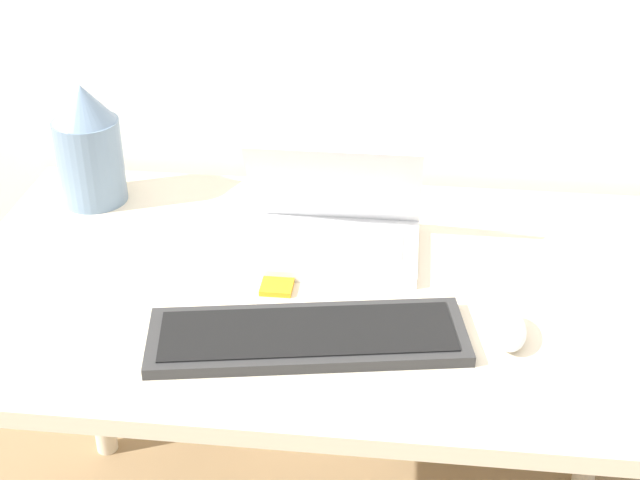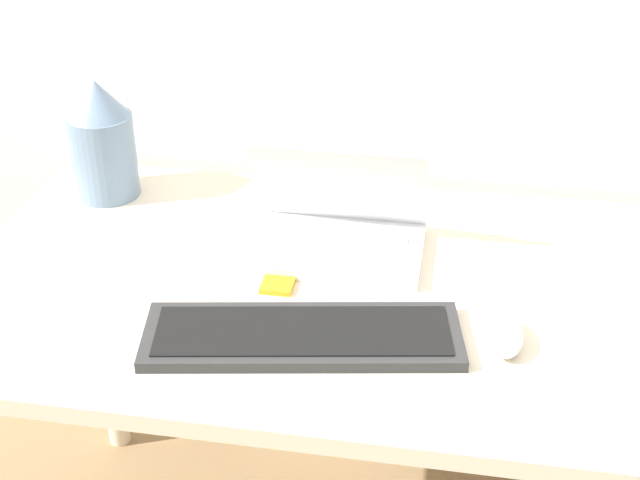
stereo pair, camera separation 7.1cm
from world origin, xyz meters
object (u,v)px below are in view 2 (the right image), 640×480
laptop (337,226)px  mp3_player (278,283)px  vase (102,140)px  keyboard (302,336)px  mouse (505,336)px

laptop → mp3_player: laptop is taller
laptop → vase: bearing=164.8°
laptop → mp3_player: size_ratio=4.67×
vase → mp3_player: bearing=-33.6°
keyboard → mp3_player: keyboard is taller
mouse → vase: size_ratio=0.43×
keyboard → mp3_player: 0.16m
mp3_player → vase: bearing=146.4°
keyboard → vase: bearing=138.8°
mouse → vase: vase is taller
mouse → mp3_player: 0.38m
mp3_player → mouse: bearing=-15.9°
laptop → vase: 0.49m
laptop → mouse: (0.29, -0.24, -0.03)m
keyboard → laptop: bearing=88.4°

